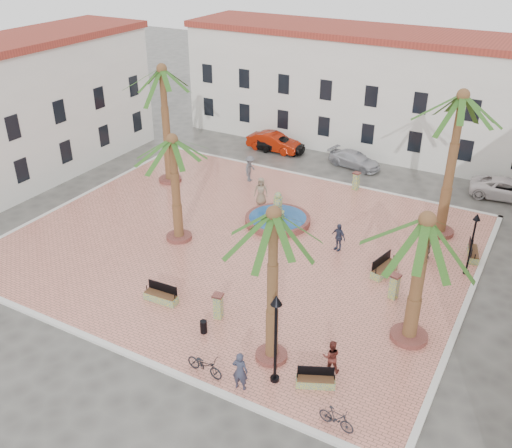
% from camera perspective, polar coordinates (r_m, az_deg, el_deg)
% --- Properties ---
extents(ground, '(120.00, 120.00, 0.00)m').
position_cam_1_polar(ground, '(34.11, -1.47, -1.98)').
color(ground, '#56544F').
rests_on(ground, ground).
extents(plaza, '(26.00, 22.00, 0.15)m').
position_cam_1_polar(plaza, '(34.07, -1.47, -1.87)').
color(plaza, '#DF836F').
rests_on(plaza, ground).
extents(kerb_n, '(26.30, 0.30, 0.16)m').
position_cam_1_polar(kerb_n, '(42.88, 6.04, 4.57)').
color(kerb_n, silver).
rests_on(kerb_n, ground).
extents(kerb_s, '(26.30, 0.30, 0.16)m').
position_cam_1_polar(kerb_s, '(26.93, -13.72, -12.09)').
color(kerb_s, silver).
rests_on(kerb_s, ground).
extents(kerb_e, '(0.30, 22.30, 0.16)m').
position_cam_1_polar(kerb_e, '(30.59, 20.21, -7.71)').
color(kerb_e, silver).
rests_on(kerb_e, ground).
extents(kerb_w, '(0.30, 22.30, 0.16)m').
position_cam_1_polar(kerb_w, '(41.52, -17.13, 2.60)').
color(kerb_w, silver).
rests_on(kerb_w, ground).
extents(building_north, '(30.40, 7.40, 9.50)m').
position_cam_1_polar(building_north, '(49.35, 10.66, 13.18)').
color(building_north, white).
rests_on(building_north, ground).
extents(building_west, '(6.40, 24.40, 10.00)m').
position_cam_1_polar(building_west, '(44.20, -23.63, 9.93)').
color(building_west, white).
rests_on(building_west, ground).
extents(fountain, '(4.13, 4.13, 2.13)m').
position_cam_1_polar(fountain, '(36.02, 2.18, 0.54)').
color(fountain, brown).
rests_on(fountain, plaza).
extents(palm_nw, '(5.35, 5.35, 8.55)m').
position_cam_1_polar(palm_nw, '(40.15, -9.32, 13.82)').
color(palm_nw, brown).
rests_on(palm_nw, plaza).
extents(palm_sw, '(4.97, 4.97, 6.62)m').
position_cam_1_polar(palm_sw, '(32.35, -8.30, 7.06)').
color(palm_sw, brown).
rests_on(palm_sw, plaza).
extents(palm_s, '(4.59, 4.59, 7.41)m').
position_cam_1_polar(palm_s, '(22.06, 1.75, -0.75)').
color(palm_s, brown).
rests_on(palm_s, plaza).
extents(palm_e, '(5.53, 5.53, 6.52)m').
position_cam_1_polar(palm_e, '(24.69, 16.50, -1.34)').
color(palm_e, brown).
rests_on(palm_e, plaza).
extents(palm_ne, '(5.43, 5.43, 8.95)m').
position_cam_1_polar(palm_ne, '(33.82, 19.76, 10.50)').
color(palm_ne, brown).
rests_on(palm_ne, plaza).
extents(bench_s, '(1.82, 0.64, 0.95)m').
position_cam_1_polar(bench_s, '(29.21, -9.47, -7.17)').
color(bench_s, '#899C5F').
rests_on(bench_s, plaza).
extents(bench_se, '(1.67, 1.12, 0.85)m').
position_cam_1_polar(bench_se, '(24.39, 5.97, -15.35)').
color(bench_se, '#899C5F').
rests_on(bench_se, plaza).
extents(bench_e, '(1.01, 2.01, 1.02)m').
position_cam_1_polar(bench_e, '(31.69, 12.68, -4.39)').
color(bench_e, '#899C5F').
rests_on(bench_e, plaza).
extents(bench_ne, '(0.94, 1.81, 0.91)m').
position_cam_1_polar(bench_ne, '(34.61, 20.86, -2.76)').
color(bench_ne, '#899C5F').
rests_on(bench_ne, plaza).
extents(lamppost_s, '(0.47, 0.47, 4.31)m').
position_cam_1_polar(lamppost_s, '(22.76, 2.00, -10.00)').
color(lamppost_s, black).
rests_on(lamppost_s, plaza).
extents(lamppost_e, '(0.39, 0.39, 3.64)m').
position_cam_1_polar(lamppost_e, '(31.92, 20.94, -0.91)').
color(lamppost_e, black).
rests_on(lamppost_e, plaza).
extents(bollard_se, '(0.56, 0.56, 1.33)m').
position_cam_1_polar(bollard_se, '(27.55, -3.80, -8.15)').
color(bollard_se, '#899C5F').
rests_on(bollard_se, plaza).
extents(bollard_n, '(0.55, 0.55, 1.30)m').
position_cam_1_polar(bollard_n, '(41.01, 9.98, 4.29)').
color(bollard_n, '#899C5F').
rests_on(bollard_n, plaza).
extents(bollard_e, '(0.58, 0.58, 1.37)m').
position_cam_1_polar(bollard_e, '(29.62, 13.66, -6.05)').
color(bollard_e, '#899C5F').
rests_on(bollard_e, plaza).
extents(litter_bin, '(0.33, 0.33, 0.64)m').
position_cam_1_polar(litter_bin, '(26.92, -5.26, -10.20)').
color(litter_bin, black).
rests_on(litter_bin, plaza).
extents(cyclist_a, '(0.73, 0.55, 1.81)m').
position_cam_1_polar(cyclist_a, '(23.72, -1.61, -14.48)').
color(cyclist_a, '#303347').
rests_on(cyclist_a, plaza).
extents(bicycle_a, '(1.85, 0.78, 0.95)m').
position_cam_1_polar(bicycle_a, '(24.73, -5.15, -13.84)').
color(bicycle_a, black).
rests_on(bicycle_a, plaza).
extents(cyclist_b, '(0.93, 0.84, 1.57)m').
position_cam_1_polar(cyclist_b, '(24.75, 7.53, -13.00)').
color(cyclist_b, maroon).
rests_on(cyclist_b, plaza).
extents(bicycle_b, '(1.54, 0.63, 0.90)m').
position_cam_1_polar(bicycle_b, '(22.78, 8.04, -18.69)').
color(bicycle_b, black).
rests_on(bicycle_b, plaza).
extents(pedestrian_fountain_a, '(1.10, 0.92, 1.91)m').
position_cam_1_polar(pedestrian_fountain_a, '(38.11, 0.50, 3.30)').
color(pedestrian_fountain_a, '#836F58').
rests_on(pedestrian_fountain_a, plaza).
extents(pedestrian_fountain_b, '(1.07, 0.75, 1.68)m').
position_cam_1_polar(pedestrian_fountain_b, '(33.15, 8.25, -1.28)').
color(pedestrian_fountain_b, '#30364E').
rests_on(pedestrian_fountain_b, plaza).
extents(pedestrian_north, '(0.82, 1.31, 1.93)m').
position_cam_1_polar(pedestrian_north, '(41.68, -0.60, 5.57)').
color(pedestrian_north, '#56565C').
rests_on(pedestrian_north, plaza).
extents(pedestrian_east, '(0.54, 1.62, 1.73)m').
position_cam_1_polar(pedestrian_east, '(33.24, 16.73, -2.14)').
color(pedestrian_east, '#6C6054').
rests_on(pedestrian_east, plaza).
extents(car_black, '(4.22, 2.14, 1.38)m').
position_cam_1_polar(car_black, '(47.76, 2.53, 8.00)').
color(car_black, black).
rests_on(car_black, ground).
extents(car_red, '(4.59, 1.68, 1.50)m').
position_cam_1_polar(car_red, '(48.00, 1.81, 8.20)').
color(car_red, '#9D1B06').
rests_on(car_red, ground).
extents(car_silver, '(4.48, 2.52, 1.22)m').
position_cam_1_polar(car_silver, '(45.31, 9.83, 6.36)').
color(car_silver, '#BABBC4').
rests_on(car_silver, ground).
extents(car_white, '(5.21, 2.76, 1.40)m').
position_cam_1_polar(car_white, '(43.06, 23.89, 3.21)').
color(car_white, white).
rests_on(car_white, ground).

